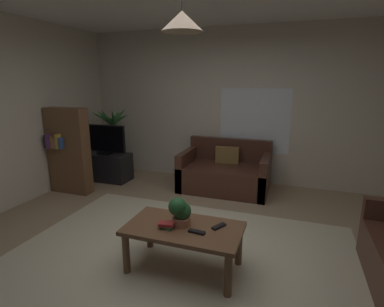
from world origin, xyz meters
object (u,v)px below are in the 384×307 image
(coffee_table, at_px, (184,233))
(remote_on_table_0, at_px, (219,226))
(tv, at_px, (104,139))
(potted_palm_corner, at_px, (113,141))
(remote_on_table_1, at_px, (197,232))
(book_on_table_0, at_px, (167,227))
(tv_stand, at_px, (106,167))
(couch_under_window, at_px, (225,174))
(bookshelf_corner, at_px, (68,151))
(potted_plant_on_table, at_px, (180,211))
(book_on_table_1, at_px, (166,224))
(pendant_lamp, at_px, (182,21))

(coffee_table, distance_m, remote_on_table_0, 0.35)
(tv, distance_m, potted_palm_corner, 0.46)
(remote_on_table_1, distance_m, potted_palm_corner, 3.65)
(book_on_table_0, distance_m, remote_on_table_1, 0.30)
(tv, bearing_deg, potted_palm_corner, 101.61)
(remote_on_table_1, height_order, tv_stand, tv_stand)
(coffee_table, height_order, book_on_table_0, book_on_table_0)
(couch_under_window, bearing_deg, tv_stand, -173.84)
(potted_palm_corner, relative_size, bookshelf_corner, 0.97)
(tv_stand, xyz_separation_m, tv, (0.00, -0.02, 0.53))
(couch_under_window, bearing_deg, potted_plant_on_table, -88.01)
(couch_under_window, distance_m, tv_stand, 2.22)
(couch_under_window, xyz_separation_m, coffee_table, (0.12, -2.33, 0.11))
(tv, bearing_deg, bookshelf_corner, -104.71)
(couch_under_window, relative_size, book_on_table_0, 11.94)
(book_on_table_1, xyz_separation_m, bookshelf_corner, (-2.38, 1.44, 0.21))
(couch_under_window, xyz_separation_m, pendant_lamp, (0.12, -2.33, 2.03))
(couch_under_window, height_order, remote_on_table_0, couch_under_window)
(pendant_lamp, bearing_deg, bookshelf_corner, 151.68)
(book_on_table_1, height_order, potted_plant_on_table, potted_plant_on_table)
(potted_plant_on_table, bearing_deg, remote_on_table_1, -26.24)
(remote_on_table_1, distance_m, potted_plant_on_table, 0.26)
(book_on_table_1, relative_size, tv, 0.17)
(tv, bearing_deg, tv_stand, 90.00)
(potted_plant_on_table, distance_m, tv, 3.07)
(potted_plant_on_table, relative_size, pendant_lamp, 0.57)
(tv_stand, bearing_deg, book_on_table_0, -44.63)
(tv_stand, relative_size, bookshelf_corner, 0.64)
(remote_on_table_0, height_order, remote_on_table_1, same)
(bookshelf_corner, height_order, pendant_lamp, pendant_lamp)
(potted_plant_on_table, relative_size, tv_stand, 0.32)
(potted_palm_corner, bearing_deg, book_on_table_0, -48.46)
(coffee_table, relative_size, tv, 1.29)
(coffee_table, height_order, potted_plant_on_table, potted_plant_on_table)
(couch_under_window, bearing_deg, book_on_table_1, -90.44)
(remote_on_table_0, bearing_deg, couch_under_window, 129.76)
(book_on_table_0, xyz_separation_m, book_on_table_1, (-0.00, -0.01, 0.03))
(book_on_table_0, relative_size, book_on_table_1, 0.85)
(tv_stand, bearing_deg, book_on_table_1, -44.74)
(potted_palm_corner, bearing_deg, bookshelf_corner, -94.86)
(potted_palm_corner, bearing_deg, remote_on_table_1, -44.88)
(remote_on_table_1, bearing_deg, remote_on_table_0, -39.23)
(couch_under_window, bearing_deg, remote_on_table_1, -83.27)
(book_on_table_1, bearing_deg, tv, 135.55)
(couch_under_window, xyz_separation_m, remote_on_table_0, (0.45, -2.23, 0.19))
(potted_palm_corner, bearing_deg, potted_plant_on_table, -46.09)
(remote_on_table_0, relative_size, potted_plant_on_table, 0.56)
(remote_on_table_0, xyz_separation_m, bookshelf_corner, (-2.85, 1.26, 0.24))
(potted_palm_corner, bearing_deg, coffee_table, -45.85)
(remote_on_table_1, xyz_separation_m, tv_stand, (-2.50, 2.16, -0.22))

